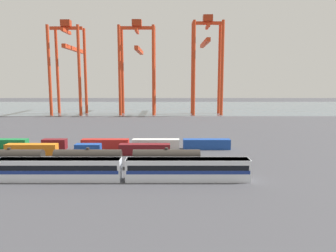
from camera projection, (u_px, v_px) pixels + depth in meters
name	position (u px, v px, depth m)	size (l,w,h in m)	color
ground_plane	(118.00, 128.00, 119.10)	(420.00, 420.00, 0.00)	#424247
harbour_water	(141.00, 107.00, 213.62)	(400.00, 110.00, 0.01)	slate
passenger_train	(61.00, 168.00, 56.53)	(67.22, 3.14, 3.90)	silver
freight_tank_row	(51.00, 158.00, 64.63)	(61.04, 2.70, 4.16)	#232326
shipping_container_1	(34.00, 149.00, 76.37)	(12.10, 2.44, 2.60)	orange
shipping_container_2	(90.00, 149.00, 76.31)	(6.04, 2.44, 2.60)	#1C4299
shipping_container_3	(146.00, 149.00, 76.24)	(12.10, 2.44, 2.60)	maroon
shipping_container_5	(6.00, 144.00, 82.68)	(12.10, 2.44, 2.60)	#197538
shipping_container_6	(56.00, 144.00, 82.61)	(6.04, 2.44, 2.60)	maroon
shipping_container_7	(107.00, 144.00, 82.55)	(12.10, 2.44, 2.60)	#AD211C
shipping_container_8	(157.00, 144.00, 82.48)	(12.10, 2.44, 2.60)	silver
shipping_container_9	(208.00, 144.00, 82.42)	(12.10, 2.44, 2.60)	#1C4299
gantry_crane_west	(71.00, 58.00, 168.07)	(16.63, 38.16, 48.12)	red
gantry_crane_central	(139.00, 59.00, 167.48)	(18.68, 34.21, 48.24)	red
gantry_crane_east	(208.00, 56.00, 166.92)	(15.92, 33.13, 50.58)	red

